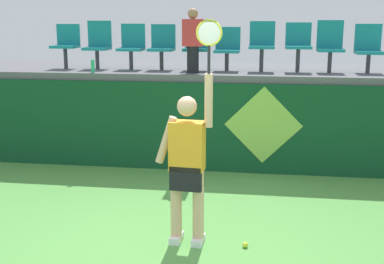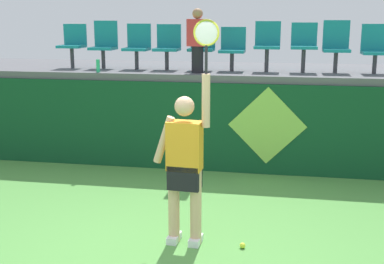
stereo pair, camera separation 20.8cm
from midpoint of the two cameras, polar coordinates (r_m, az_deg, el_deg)
name	(u,v)px [view 2 (the right image)]	position (r m, az deg, el deg)	size (l,w,h in m)	color
ground_plane	(168,252)	(5.85, -1.64, -13.18)	(40.00, 40.00, 0.00)	#519342
court_back_wall	(210,127)	(8.59, 2.71, 0.59)	(12.60, 0.20, 1.50)	#0F4223
spectator_platform	(220,71)	(9.65, 3.73, 6.78)	(12.60, 2.52, 0.12)	#56565B
tennis_player	(185,162)	(5.73, 0.28, -3.38)	(0.75, 0.29, 2.53)	white
tennis_ball	(243,245)	(5.95, 6.67, -12.44)	(0.07, 0.07, 0.07)	#D1E533
water_bottle	(98,66)	(8.96, -9.75, 7.26)	(0.06, 0.06, 0.22)	#26B272
stadium_chair_0	(73,43)	(9.84, -12.50, 9.65)	(0.44, 0.42, 0.80)	#38383D
stadium_chair_1	(104,43)	(9.64, -9.12, 9.76)	(0.44, 0.42, 0.86)	#38383D
stadium_chair_2	(138,45)	(9.44, -5.44, 9.67)	(0.44, 0.42, 0.81)	#38383D
stadium_chair_3	(168,45)	(9.31, -2.08, 9.66)	(0.44, 0.42, 0.80)	#38383D
stadium_chair_4	(202,45)	(9.20, 1.77, 9.68)	(0.44, 0.42, 0.82)	#38383D
stadium_chair_5	(233,47)	(9.13, 5.19, 9.40)	(0.44, 0.42, 0.76)	#38383D
stadium_chair_6	(267,43)	(9.09, 9.04, 9.75)	(0.44, 0.42, 0.86)	#38383D
stadium_chair_7	(304,44)	(9.10, 13.00, 9.55)	(0.44, 0.42, 0.84)	#38383D
stadium_chair_8	(336,45)	(9.15, 16.39, 9.32)	(0.44, 0.42, 0.88)	#38383D
stadium_chair_9	(375,47)	(9.23, 20.32, 8.83)	(0.44, 0.42, 0.82)	#38383D
spectator_0	(198,40)	(8.73, 1.31, 10.22)	(0.34, 0.20, 1.07)	black
wall_signage_mount	(266,174)	(8.61, 8.88, -4.66)	(1.27, 0.01, 1.46)	#0F4223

